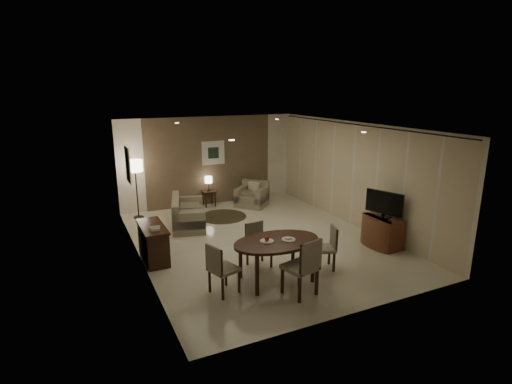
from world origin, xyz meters
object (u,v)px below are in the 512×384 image
sofa (188,212)px  floor_lamp (137,189)px  side_table (209,198)px  tv_cabinet (383,231)px  dining_table (276,260)px  chair_right (323,248)px  console_desk (153,243)px  chair_far (259,246)px  chair_left (224,268)px  armchair (252,194)px  chair_near (300,266)px

sofa → floor_lamp: size_ratio=0.99×
sofa → side_table: 1.85m
tv_cabinet → dining_table: bearing=-171.8°
chair_right → floor_lamp: 5.66m
console_desk → chair_right: bearing=-32.4°
sofa → chair_right: bearing=-139.7°
chair_far → chair_left: bearing=-150.5°
dining_table → chair_left: (-1.06, -0.03, 0.07)m
chair_far → side_table: (0.47, 4.51, -0.21)m
chair_left → side_table: size_ratio=1.95×
chair_left → armchair: (2.67, 4.62, -0.09)m
chair_left → armchair: bearing=-48.0°
console_desk → chair_far: chair_far is taller
floor_lamp → chair_right: bearing=-60.2°
console_desk → chair_near: bearing=-52.1°
console_desk → armchair: size_ratio=1.42×
chair_near → sofa: (-0.75, 4.34, -0.15)m
chair_near → floor_lamp: floor_lamp is taller
chair_near → sofa: size_ratio=0.65×
tv_cabinet → dining_table: size_ratio=0.54×
console_desk → chair_left: size_ratio=1.30×
chair_near → sofa: chair_near is taller
console_desk → tv_cabinet: 5.11m
chair_near → floor_lamp: bearing=-85.6°
sofa → floor_lamp: floor_lamp is taller
armchair → side_table: bearing=-160.0°
chair_near → chair_far: bearing=-97.6°
console_desk → chair_right: chair_right is taller
floor_lamp → chair_left: bearing=-82.4°
chair_near → chair_right: chair_near is taller
sofa → floor_lamp: (-1.08, 1.25, 0.44)m
console_desk → dining_table: 2.71m
chair_left → chair_far: bearing=-73.4°
tv_cabinet → sofa: bearing=138.1°
console_desk → floor_lamp: (0.18, 3.00, 0.44)m
chair_left → armchair: chair_left is taller
chair_left → floor_lamp: (-0.66, 4.97, 0.36)m
dining_table → chair_left: bearing=-178.2°
armchair → chair_left: bearing=-73.0°
tv_cabinet → floor_lamp: floor_lamp is taller
chair_near → chair_far: chair_near is taller
tv_cabinet → side_table: bearing=118.2°
chair_right → armchair: chair_right is taller
dining_table → chair_right: size_ratio=1.91×
dining_table → floor_lamp: floor_lamp is taller
tv_cabinet → chair_right: 1.95m
chair_near → tv_cabinet: bearing=-173.1°
chair_right → chair_near: bearing=-34.5°
chair_left → floor_lamp: 5.03m
tv_cabinet → chair_near: chair_near is taller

